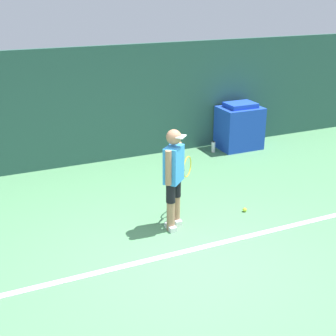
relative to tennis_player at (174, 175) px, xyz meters
The scene contains 7 objects.
ground_plane 1.31m from the tennis_player, 102.10° to the right, with size 24.00×24.00×0.00m, color #518C5B.
back_wall 3.21m from the tennis_player, 93.76° to the left, with size 24.00×0.10×2.34m.
court_baseline 1.14m from the tennis_player, 105.63° to the right, with size 21.60×0.10×0.01m.
tennis_player is the anchor object (origin of this frame).
tennis_ball 1.48m from the tennis_player, ahead, with size 0.07×0.07×0.07m.
covered_chair 3.98m from the tennis_player, 43.76° to the left, with size 0.92×0.69×1.03m.
water_bottle 3.58m from the tennis_player, 50.92° to the left, with size 0.09×0.09×0.25m.
Camera 1 is at (-2.45, -4.73, 3.40)m, focal length 50.00 mm.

